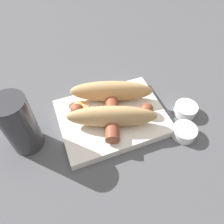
% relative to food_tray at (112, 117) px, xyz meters
% --- Properties ---
extents(ground_plane, '(3.00, 3.00, 0.00)m').
position_rel_food_tray_xyz_m(ground_plane, '(0.00, 0.00, -0.01)').
color(ground_plane, '#4C4C51').
extents(food_tray, '(0.24, 0.18, 0.02)m').
position_rel_food_tray_xyz_m(food_tray, '(0.00, 0.00, 0.00)').
color(food_tray, silver).
rests_on(food_tray, ground_plane).
extents(bread_roll, '(0.22, 0.17, 0.06)m').
position_rel_food_tray_xyz_m(bread_roll, '(-0.00, -0.01, 0.04)').
color(bread_roll, tan).
rests_on(bread_roll, food_tray).
extents(sausage, '(0.18, 0.16, 0.03)m').
position_rel_food_tray_xyz_m(sausage, '(-0.00, -0.00, 0.03)').
color(sausage, brown).
rests_on(sausage, food_tray).
extents(pickled_veggies, '(0.06, 0.07, 0.00)m').
position_rel_food_tray_xyz_m(pickled_veggies, '(0.06, -0.04, 0.01)').
color(pickled_veggies, '#F99E4C').
rests_on(pickled_veggies, food_tray).
extents(condiment_cup_near, '(0.05, 0.05, 0.02)m').
position_rel_food_tray_xyz_m(condiment_cup_near, '(-0.13, 0.10, 0.00)').
color(condiment_cup_near, white).
rests_on(condiment_cup_near, ground_plane).
extents(condiment_cup_far, '(0.05, 0.05, 0.02)m').
position_rel_food_tray_xyz_m(condiment_cup_far, '(-0.17, 0.04, 0.00)').
color(condiment_cup_far, white).
rests_on(condiment_cup_far, ground_plane).
extents(drink_glass, '(0.06, 0.06, 0.14)m').
position_rel_food_tray_xyz_m(drink_glass, '(0.19, -0.01, 0.06)').
color(drink_glass, '#333338').
rests_on(drink_glass, ground_plane).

